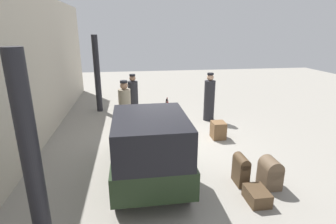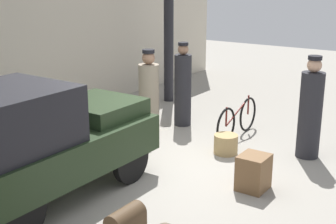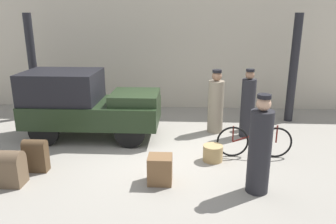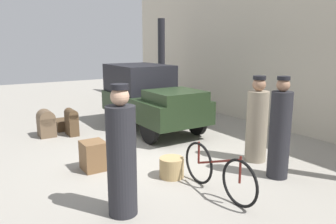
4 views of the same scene
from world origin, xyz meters
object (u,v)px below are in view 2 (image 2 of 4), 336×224
object	(u,v)px
wicker_basket	(226,144)
conductor_in_dark_uniform	(183,88)
truck	(33,140)
bicycle	(237,119)
porter_standing_middle	(310,112)
suitcase_small_leather	(253,172)
porter_with_bicycle	(149,95)

from	to	relation	value
wicker_basket	conductor_in_dark_uniform	world-z (taller)	conductor_in_dark_uniform
wicker_basket	conductor_in_dark_uniform	distance (m)	2.02
truck	wicker_basket	size ratio (longest dim) A/B	7.83
bicycle	wicker_basket	bearing A→B (deg)	-165.36
porter_standing_middle	suitcase_small_leather	bearing A→B (deg)	172.86
truck	porter_standing_middle	size ratio (longest dim) A/B	1.87
truck	conductor_in_dark_uniform	xyz separation A→B (m)	(4.27, 0.26, -0.11)
truck	wicker_basket	xyz separation A→B (m)	(3.26, -1.35, -0.77)
wicker_basket	suitcase_small_leather	bearing A→B (deg)	-136.19
bicycle	truck	bearing A→B (deg)	165.30
porter_standing_middle	truck	bearing A→B (deg)	146.40
conductor_in_dark_uniform	suitcase_small_leather	bearing A→B (deg)	-128.42
bicycle	wicker_basket	size ratio (longest dim) A/B	3.86
porter_standing_middle	porter_with_bicycle	xyz separation A→B (m)	(-0.51, 3.21, -0.05)
conductor_in_dark_uniform	suitcase_small_leather	size ratio (longest dim) A/B	3.29
porter_with_bicycle	suitcase_small_leather	xyz separation A→B (m)	(-1.31, -2.98, -0.51)
wicker_basket	suitcase_small_leather	world-z (taller)	suitcase_small_leather
wicker_basket	porter_standing_middle	xyz separation A→B (m)	(0.71, -1.29, 0.67)
wicker_basket	porter_standing_middle	bearing A→B (deg)	-61.01
bicycle	suitcase_small_leather	bearing A→B (deg)	-147.53
wicker_basket	conductor_in_dark_uniform	bearing A→B (deg)	57.80
bicycle	wicker_basket	world-z (taller)	bicycle
conductor_in_dark_uniform	truck	bearing A→B (deg)	-176.54
porter_standing_middle	suitcase_small_leather	distance (m)	1.92
porter_standing_middle	porter_with_bicycle	world-z (taller)	porter_standing_middle
wicker_basket	truck	bearing A→B (deg)	157.45
bicycle	porter_standing_middle	xyz separation A→B (m)	(-0.24, -1.53, 0.47)
truck	porter_with_bicycle	world-z (taller)	truck
truck	bicycle	bearing A→B (deg)	-14.70
wicker_basket	suitcase_small_leather	size ratio (longest dim) A/B	0.80
bicycle	conductor_in_dark_uniform	bearing A→B (deg)	87.32
conductor_in_dark_uniform	porter_with_bicycle	bearing A→B (deg)	159.13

